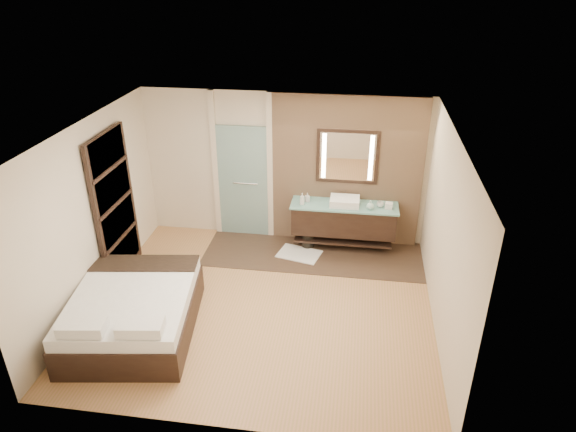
% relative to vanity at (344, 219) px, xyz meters
% --- Properties ---
extents(floor, '(5.00, 5.00, 0.00)m').
position_rel_vanity_xyz_m(floor, '(-1.10, -1.92, -0.58)').
color(floor, '#A77E46').
rests_on(floor, ground).
extents(tile_strip, '(3.80, 1.30, 0.01)m').
position_rel_vanity_xyz_m(tile_strip, '(-0.50, -0.32, -0.57)').
color(tile_strip, '#3D2A21').
rests_on(tile_strip, floor).
extents(stone_wall, '(2.60, 0.08, 2.70)m').
position_rel_vanity_xyz_m(stone_wall, '(0.00, 0.29, 0.77)').
color(stone_wall, tan).
rests_on(stone_wall, floor).
extents(vanity, '(1.85, 0.55, 0.88)m').
position_rel_vanity_xyz_m(vanity, '(0.00, 0.00, 0.00)').
color(vanity, black).
rests_on(vanity, stone_wall).
extents(mirror_unit, '(1.06, 0.04, 0.96)m').
position_rel_vanity_xyz_m(mirror_unit, '(0.00, 0.24, 1.07)').
color(mirror_unit, black).
rests_on(mirror_unit, stone_wall).
extents(frosted_door, '(1.10, 0.12, 2.70)m').
position_rel_vanity_xyz_m(frosted_door, '(-1.85, 0.28, 0.56)').
color(frosted_door, '#BDEFEB').
rests_on(frosted_door, floor).
extents(shoji_partition, '(0.06, 1.20, 2.40)m').
position_rel_vanity_xyz_m(shoji_partition, '(-3.53, -1.32, 0.63)').
color(shoji_partition, black).
rests_on(shoji_partition, floor).
extents(bed, '(1.87, 2.21, 0.77)m').
position_rel_vanity_xyz_m(bed, '(-2.75, -2.72, -0.26)').
color(bed, black).
rests_on(bed, floor).
extents(bath_mat, '(0.82, 0.66, 0.02)m').
position_rel_vanity_xyz_m(bath_mat, '(-0.74, -0.36, -0.56)').
color(bath_mat, white).
rests_on(bath_mat, floor).
extents(waste_bin, '(0.27, 0.27, 0.27)m').
position_rel_vanity_xyz_m(waste_bin, '(-0.62, -0.07, -0.44)').
color(waste_bin, black).
rests_on(waste_bin, floor).
extents(tissue_box, '(0.14, 0.14, 0.10)m').
position_rel_vanity_xyz_m(tissue_box, '(0.75, -0.05, 0.33)').
color(tissue_box, silver).
rests_on(tissue_box, vanity).
extents(soap_bottle_a, '(0.09, 0.09, 0.21)m').
position_rel_vanity_xyz_m(soap_bottle_a, '(-0.73, -0.11, 0.39)').
color(soap_bottle_a, silver).
rests_on(soap_bottle_a, vanity).
extents(soap_bottle_b, '(0.09, 0.09, 0.16)m').
position_rel_vanity_xyz_m(soap_bottle_b, '(-0.65, 0.03, 0.36)').
color(soap_bottle_b, '#B2B2B2').
rests_on(soap_bottle_b, vanity).
extents(soap_bottle_c, '(0.13, 0.13, 0.16)m').
position_rel_vanity_xyz_m(soap_bottle_c, '(0.44, -0.13, 0.37)').
color(soap_bottle_c, '#A6D0C7').
rests_on(soap_bottle_c, vanity).
extents(cup, '(0.15, 0.15, 0.09)m').
position_rel_vanity_xyz_m(cup, '(0.61, -0.01, 0.33)').
color(cup, silver).
rests_on(cup, vanity).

